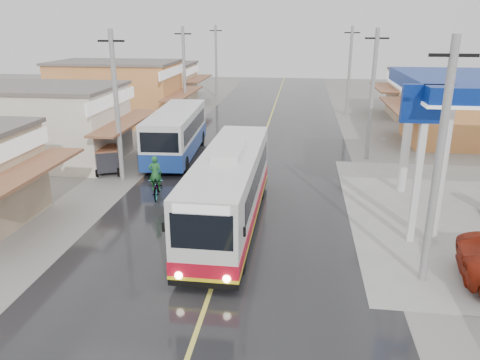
{
  "coord_description": "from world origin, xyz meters",
  "views": [
    {
      "loc": [
        2.64,
        -14.64,
        8.32
      ],
      "look_at": [
        0.14,
        4.78,
        1.68
      ],
      "focal_mm": 35.0,
      "sensor_mm": 36.0,
      "label": 1
    }
  ],
  "objects_px": {
    "tricycle_near": "(107,159)",
    "coach_bus": "(230,189)",
    "cyclist": "(157,183)",
    "second_bus": "(176,133)"
  },
  "relations": [
    {
      "from": "second_bus",
      "to": "cyclist",
      "type": "distance_m",
      "value": 7.19
    },
    {
      "from": "coach_bus",
      "to": "tricycle_near",
      "type": "xyz_separation_m",
      "value": [
        -8.12,
        6.39,
        -0.8
      ]
    },
    {
      "from": "cyclist",
      "to": "tricycle_near",
      "type": "xyz_separation_m",
      "value": [
        -4.0,
        3.42,
        0.15
      ]
    },
    {
      "from": "coach_bus",
      "to": "cyclist",
      "type": "xyz_separation_m",
      "value": [
        -4.11,
        2.97,
        -0.95
      ]
    },
    {
      "from": "tricycle_near",
      "to": "cyclist",
      "type": "bearing_deg",
      "value": -64.45
    },
    {
      "from": "tricycle_near",
      "to": "coach_bus",
      "type": "bearing_deg",
      "value": -62.14
    },
    {
      "from": "cyclist",
      "to": "coach_bus",
      "type": "bearing_deg",
      "value": -46.23
    },
    {
      "from": "second_bus",
      "to": "tricycle_near",
      "type": "xyz_separation_m",
      "value": [
        -3.17,
        -3.66,
        -0.76
      ]
    },
    {
      "from": "cyclist",
      "to": "second_bus",
      "type": "bearing_deg",
      "value": 86.23
    },
    {
      "from": "coach_bus",
      "to": "cyclist",
      "type": "height_order",
      "value": "coach_bus"
    }
  ]
}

